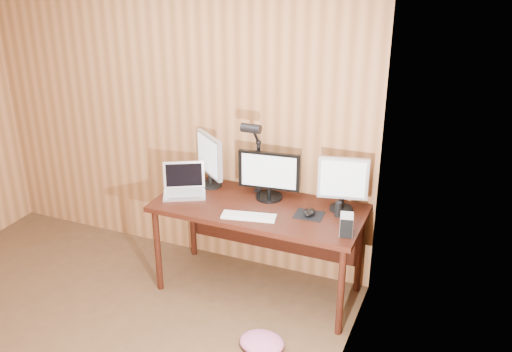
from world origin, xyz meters
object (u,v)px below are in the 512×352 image
Objects in this scene: monitor_center at (269,175)px; hard_drive at (346,225)px; laptop at (184,186)px; speaker at (338,209)px; monitor_left at (210,159)px; desk at (262,216)px; desk_lamp at (254,147)px; keyboard at (249,216)px; phone at (254,217)px; monitor_right at (343,182)px; mouse at (309,212)px.

monitor_center is 0.78m from hard_drive.
speaker is (1.24, 0.07, -0.00)m from laptop.
monitor_center is at bearing 34.20° from monitor_left.
monitor_left is 3.83× the size of speaker.
desk_lamp is at bearing 136.93° from desk.
desk_lamp is (0.54, 0.16, 0.35)m from laptop.
keyboard is (-0.02, -0.36, -0.19)m from monitor_center.
monitor_right is at bearing 51.71° from phone.
hard_drive reaches higher than phone.
monitor_left is 1.07× the size of laptop.
monitor_center is at bearing 168.98° from monitor_right.
desk is at bearing 116.79° from phone.
monitor_left is at bearing 165.87° from desk.
monitor_center is 0.60m from speaker.
keyboard is 3.73× the size of phone.
speaker is (0.56, 0.26, 0.05)m from phone.
mouse is 0.41m from phone.
desk_lamp is (-0.70, -0.01, 0.18)m from monitor_right.
monitor_left reaches higher than phone.
monitor_left reaches higher than monitor_center.
monitor_right is 1.01× the size of keyboard.
speaker is (1.11, -0.13, -0.18)m from monitor_left.
keyboard is 3.49× the size of mouse.
hard_drive is at bearing -32.02° from desk_lamp.
monitor_center is at bearing -14.14° from laptop.
monitor_right is 1.03× the size of laptop.
hard_drive is at bearing -35.12° from laptop.
monitor_left is (-0.53, 0.03, 0.04)m from monitor_center.
monitor_right is at bearing -19.85° from laptop.
monitor_right is 0.72m from desk_lamp.
laptop is at bearing -173.16° from monitor_center.
monitor_left reaches higher than monitor_right.
monitor_center is 0.53m from monitor_left.
desk is 3.82× the size of monitor_right.
speaker is (-0.12, 0.24, -0.01)m from hard_drive.
phone is (-0.68, -0.02, -0.06)m from hard_drive.
monitor_right is at bearing 91.73° from speaker.
keyboard is at bearing -99.85° from monitor_center.
desk_lamp is (-0.11, 0.36, 0.39)m from keyboard.
desk_lamp reaches higher than hard_drive.
hard_drive is (1.36, -0.17, 0.01)m from laptop.
mouse is (1.04, 0.00, -0.03)m from laptop.
monitor_center reaches higher than keyboard.
laptop is 1.04m from mouse.
monitor_center is at bearing 111.09° from phone.
hard_drive is at bearing 21.27° from monitor_left.
laptop reaches higher than desk.
desk is at bearing 163.35° from mouse.
monitor_right is at bearing 10.14° from desk.
speaker is 0.17× the size of desk_lamp.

